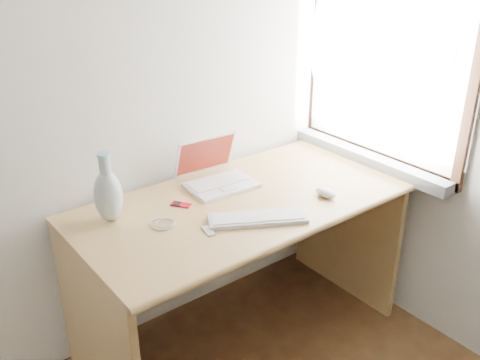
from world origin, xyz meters
TOP-DOWN VIEW (x-y plane):
  - window at (1.72, 1.30)m, footprint 0.11×0.99m
  - desk at (0.93, 1.44)m, footprint 1.46×0.73m
  - laptop at (0.94, 1.55)m, footprint 0.32×0.27m
  - external_keyboard at (0.87, 1.17)m, footprint 0.40×0.30m
  - mouse at (1.24, 1.15)m, footprint 0.07×0.11m
  - ipod at (0.70, 1.47)m, footprint 0.08×0.09m
  - cable_coil at (0.55, 1.37)m, footprint 0.12×0.12m
  - remote at (0.66, 1.22)m, footprint 0.04×0.08m
  - vase at (0.40, 1.53)m, footprint 0.11×0.11m

SIDE VIEW (x-z plane):
  - desk at x=0.93m, z-range 0.16..0.93m
  - cable_coil at x=0.55m, z-range 0.77..0.78m
  - remote at x=0.66m, z-range 0.77..0.78m
  - ipod at x=0.70m, z-range 0.77..0.78m
  - external_keyboard at x=0.87m, z-range 0.77..0.79m
  - mouse at x=1.24m, z-range 0.77..0.81m
  - laptop at x=0.94m, z-range 0.72..0.92m
  - vase at x=0.40m, z-range 0.74..1.03m
  - window at x=1.72m, z-range 0.72..1.83m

